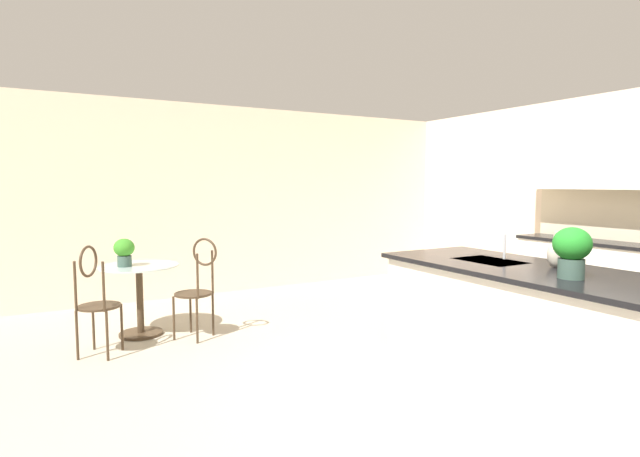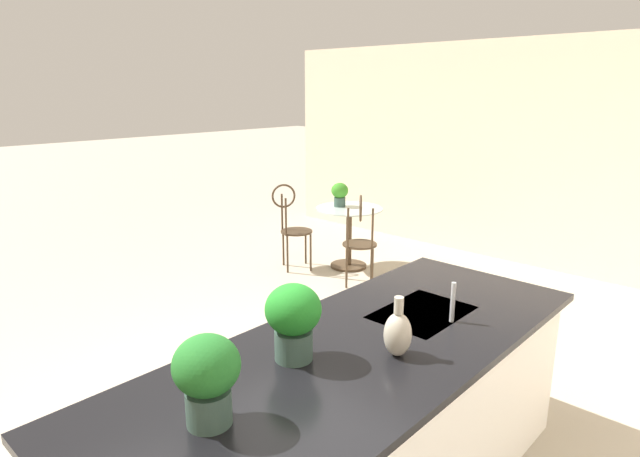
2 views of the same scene
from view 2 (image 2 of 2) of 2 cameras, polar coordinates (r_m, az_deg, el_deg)
name	(u,v)px [view 2 (image 2 of 2)]	position (r m, az deg, el deg)	size (l,w,h in m)	color
ground_plane	(286,415)	(3.77, -3.66, -19.39)	(40.00, 40.00, 0.00)	#B2A893
wall_left_window	(546,156)	(6.83, 23.15, 7.19)	(0.12, 7.80, 2.70)	beige
kitchen_island	(359,429)	(2.85, 4.19, -20.68)	(2.80, 1.06, 0.92)	white
bistro_table	(349,232)	(6.40, 3.13, -0.33)	(0.80, 0.80, 0.74)	#3D2D1E
chair_near_window	(360,236)	(5.75, 4.32, -0.79)	(0.53, 0.53, 1.04)	#3D2D1E
chair_by_island	(292,223)	(6.31, -3.06, 0.64)	(0.53, 0.53, 1.04)	#3D2D1E
sink_faucet	(453,302)	(2.90, 14.08, -7.70)	(0.02, 0.02, 0.22)	#B2B5BA
potted_plant_on_table	(340,193)	(6.37, 2.14, 3.84)	(0.20, 0.20, 0.29)	#385147
potted_plant_counter_far	(207,375)	(2.02, -12.06, -15.11)	(0.25, 0.25, 0.35)	#385147
potted_plant_counter_near	(293,317)	(2.41, -2.89, -9.50)	(0.26, 0.26, 0.36)	#385147
vase_on_counter	(398,333)	(2.51, 8.36, -11.08)	(0.13, 0.13, 0.29)	#BCB29E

